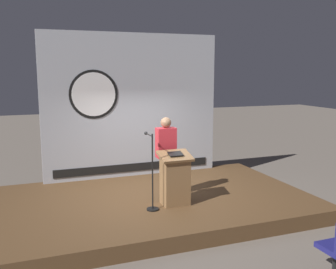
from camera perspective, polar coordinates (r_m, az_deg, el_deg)
name	(u,v)px	position (r m, az deg, el deg)	size (l,w,h in m)	color
ground_plane	(157,210)	(8.44, -1.60, -11.10)	(40.00, 40.00, 0.00)	#6B6056
stage_platform	(157,203)	(8.39, -1.60, -10.14)	(6.40, 4.00, 0.30)	brown
banner_display	(132,106)	(9.70, -5.36, 4.19)	(4.46, 0.12, 3.57)	#B2B7C1
podium	(175,179)	(7.75, 1.05, -6.58)	(0.64, 0.50, 1.08)	olive
speaker_person	(166,157)	(8.09, -0.31, -3.31)	(0.40, 0.26, 1.71)	black
microphone_stand	(152,183)	(7.49, -2.43, -7.11)	(0.24, 0.56, 1.49)	black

